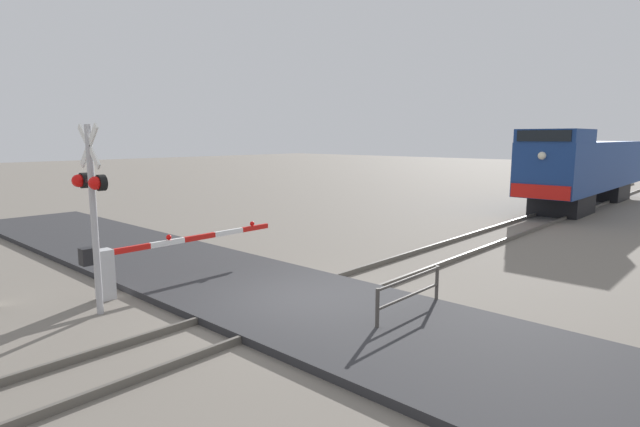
# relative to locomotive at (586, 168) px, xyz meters

# --- Properties ---
(ground_plane) EXTENTS (160.00, 160.00, 0.00)m
(ground_plane) POSITION_rel_locomotive_xyz_m (0.00, -22.76, -2.18)
(ground_plane) COLOR slate
(rail_track_left) EXTENTS (0.08, 80.00, 0.15)m
(rail_track_left) POSITION_rel_locomotive_xyz_m (-0.72, -22.76, -2.10)
(rail_track_left) COLOR #59544C
(rail_track_left) RESTS_ON ground_plane
(rail_track_right) EXTENTS (0.08, 80.00, 0.15)m
(rail_track_right) POSITION_rel_locomotive_xyz_m (0.72, -22.76, -2.10)
(rail_track_right) COLOR #59544C
(rail_track_right) RESTS_ON ground_plane
(road_surface) EXTENTS (36.00, 4.41, 0.17)m
(road_surface) POSITION_rel_locomotive_xyz_m (0.00, -22.76, -2.09)
(road_surface) COLOR #2D2D30
(road_surface) RESTS_ON ground_plane
(locomotive) EXTENTS (2.77, 14.92, 4.24)m
(locomotive) POSITION_rel_locomotive_xyz_m (0.00, 0.00, 0.00)
(locomotive) COLOR black
(locomotive) RESTS_ON ground_plane
(crossing_signal) EXTENTS (1.18, 0.33, 4.15)m
(crossing_signal) POSITION_rel_locomotive_xyz_m (-2.84, -26.06, 0.41)
(crossing_signal) COLOR #ADADB2
(crossing_signal) RESTS_ON ground_plane
(crossing_gate) EXTENTS (0.36, 5.69, 1.33)m
(crossing_gate) POSITION_rel_locomotive_xyz_m (-3.73, -24.81, -1.35)
(crossing_gate) COLOR silver
(crossing_gate) RESTS_ON ground_plane
(guard_railing) EXTENTS (0.08, 2.38, 0.95)m
(guard_railing) POSITION_rel_locomotive_xyz_m (2.39, -21.75, -1.56)
(guard_railing) COLOR #4C4742
(guard_railing) RESTS_ON ground_plane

